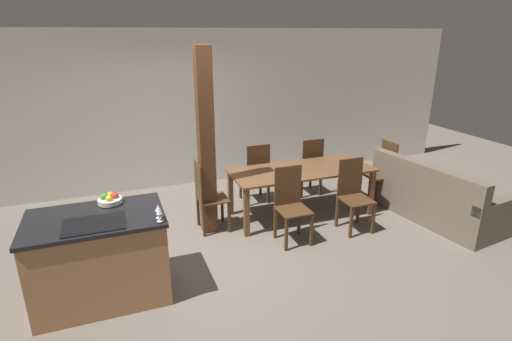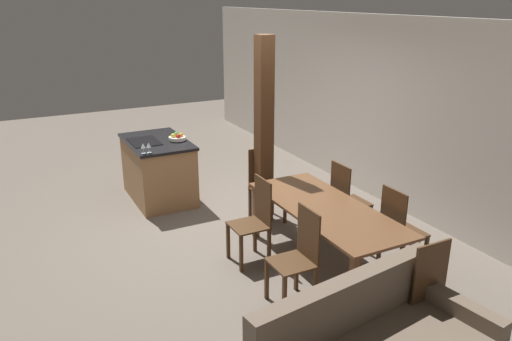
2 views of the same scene
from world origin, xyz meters
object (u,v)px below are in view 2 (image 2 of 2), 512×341
Objects in this scene: dining_chair_far_left at (346,199)px; dining_chair_far_right at (399,229)px; kitchen_island at (158,170)px; dining_chair_foot_end at (419,287)px; wine_glass_middle at (149,145)px; timber_post at (264,132)px; wine_glass_near at (143,146)px; dining_chair_near_left at (254,219)px; dining_chair_head_end at (265,184)px; dining_chair_near_right at (298,256)px; dining_table at (326,214)px; fruit_bowl at (177,137)px.

dining_chair_far_right is at bearing -180.00° from dining_chair_far_left.
dining_chair_foot_end reaches higher than kitchen_island.
kitchen_island is at bearing 36.40° from dining_chair_far_left.
dining_chair_far_right is (2.71, 2.00, -0.52)m from wine_glass_middle.
wine_glass_near is at bearing -119.85° from timber_post.
dining_chair_foot_end is at bearing 20.25° from wine_glass_middle.
timber_post reaches higher than wine_glass_near.
dining_chair_head_end is at bearing 145.90° from dining_chair_near_left.
dining_chair_near_right is 1.00× the size of dining_chair_head_end.
dining_table is 0.82m from dining_chair_near_left.
kitchen_island is 2.39m from dining_chair_near_left.
dining_chair_near_right is at bearing 126.16° from dining_chair_far_left.
timber_post reaches higher than dining_chair_far_right.
wine_glass_middle is 3.95m from dining_chair_foot_end.
fruit_bowl reaches higher than dining_chair_head_end.
wine_glass_middle is 0.14× the size of dining_chair_far_right.
dining_table is 0.85× the size of timber_post.
wine_glass_middle is 1.65m from dining_chair_head_end.
kitchen_island is at bearing -142.94° from timber_post.
wine_glass_middle is 1.96m from dining_chair_near_left.
dining_chair_near_right and dining_chair_head_end have the same top height.
dining_chair_near_right is (3.30, 0.43, 0.05)m from kitchen_island.
dining_chair_near_right reaches higher than kitchen_island.
dining_chair_foot_end is at bearing -0.00° from dining_table.
dining_chair_far_left is at bearing 48.77° from wine_glass_middle.
dining_chair_foot_end is (2.88, 0.00, 0.00)m from dining_chair_head_end.
dining_chair_far_right is at bearing 19.55° from timber_post.
dining_chair_head_end is at bearing -90.00° from dining_chair_foot_end.
wine_glass_near is 0.14× the size of dining_chair_near_right.
dining_chair_far_right is at bearing -71.21° from dining_chair_head_end.
dining_chair_near_right is at bearing -55.90° from dining_chair_foot_end.
kitchen_island is 1.76m from dining_chair_head_end.
wine_glass_middle is at bearing -121.25° from timber_post.
wine_glass_near is 1.63m from timber_post.
fruit_bowl is at bearing 123.37° from dining_chair_head_end.
wine_glass_middle is 2.64m from dining_table.
wine_glass_middle is 0.14× the size of dining_chair_far_left.
dining_chair_head_end is (-1.91, -0.65, 0.00)m from dining_chair_far_right.
dining_chair_far_right is 0.40× the size of timber_post.
dining_table is 2.12× the size of dining_chair_far_left.
wine_glass_near reaches higher than dining_table.
timber_post reaches higher than dining_chair_near_right.
dining_chair_far_left and dining_chair_head_end have the same top height.
dining_chair_far_left is (-0.95, 1.30, 0.00)m from dining_chair_near_right.
wine_glass_near reaches higher than kitchen_island.
timber_post is at bearing 161.75° from dining_chair_near_right.
dining_chair_near_left and dining_chair_foot_end have the same top height.
fruit_bowl reaches higher than dining_chair_near_left.
dining_chair_far_left is 0.40× the size of timber_post.
dining_chair_near_left is (2.19, 0.16, -0.46)m from fruit_bowl.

